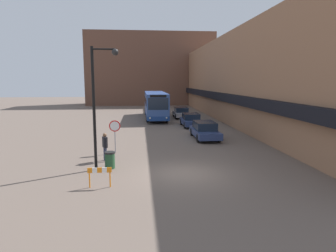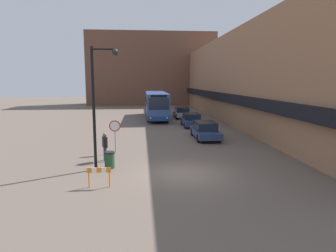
# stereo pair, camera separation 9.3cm
# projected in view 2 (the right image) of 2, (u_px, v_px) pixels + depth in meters

# --- Properties ---
(ground_plane) EXTENTS (160.00, 160.00, 0.00)m
(ground_plane) POSITION_uv_depth(u_px,v_px,m) (183.00, 173.00, 15.95)
(ground_plane) COLOR #66564C
(building_row_right) EXTENTS (5.50, 60.00, 10.26)m
(building_row_right) POSITION_uv_depth(u_px,v_px,m) (233.00, 79.00, 39.70)
(building_row_right) COLOR #996B4C
(building_row_right) RESTS_ON ground_plane
(building_backdrop_far) EXTENTS (26.00, 8.00, 14.59)m
(building_backdrop_far) POSITION_uv_depth(u_px,v_px,m) (152.00, 69.00, 62.78)
(building_backdrop_far) COLOR brown
(building_backdrop_far) RESTS_ON ground_plane
(city_bus) EXTENTS (2.63, 12.35, 3.40)m
(city_bus) POSITION_uv_depth(u_px,v_px,m) (156.00, 104.00, 39.38)
(city_bus) COLOR #335193
(city_bus) RESTS_ON ground_plane
(parked_car_front) EXTENTS (1.93, 4.79, 1.45)m
(parked_car_front) POSITION_uv_depth(u_px,v_px,m) (205.00, 130.00, 25.54)
(parked_car_front) COLOR navy
(parked_car_front) RESTS_ON ground_plane
(parked_car_middle) EXTENTS (1.92, 4.34, 1.40)m
(parked_car_middle) POSITION_uv_depth(u_px,v_px,m) (191.00, 120.00, 32.45)
(parked_car_middle) COLOR navy
(parked_car_middle) RESTS_ON ground_plane
(parked_car_back) EXTENTS (1.92, 4.71, 1.40)m
(parked_car_back) POSITION_uv_depth(u_px,v_px,m) (182.00, 112.00, 40.14)
(parked_car_back) COLOR #B7B7BC
(parked_car_back) RESTS_ON ground_plane
(stop_sign) EXTENTS (0.76, 0.08, 2.26)m
(stop_sign) POSITION_uv_depth(u_px,v_px,m) (115.00, 129.00, 20.20)
(stop_sign) COLOR gray
(stop_sign) RESTS_ON ground_plane
(street_lamp) EXTENTS (1.46, 0.36, 6.69)m
(street_lamp) POSITION_uv_depth(u_px,v_px,m) (98.00, 95.00, 16.04)
(street_lamp) COLOR black
(street_lamp) RESTS_ON ground_plane
(pedestrian) EXTENTS (0.37, 0.54, 1.75)m
(pedestrian) POSITION_uv_depth(u_px,v_px,m) (105.00, 144.00, 18.30)
(pedestrian) COLOR #333851
(pedestrian) RESTS_ON ground_plane
(trash_bin) EXTENTS (0.59, 0.59, 0.95)m
(trash_bin) POSITION_uv_depth(u_px,v_px,m) (110.00, 160.00, 16.85)
(trash_bin) COLOR #234C2D
(trash_bin) RESTS_ON ground_plane
(construction_barricade) EXTENTS (1.10, 0.06, 0.94)m
(construction_barricade) POSITION_uv_depth(u_px,v_px,m) (99.00, 173.00, 13.79)
(construction_barricade) COLOR orange
(construction_barricade) RESTS_ON ground_plane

